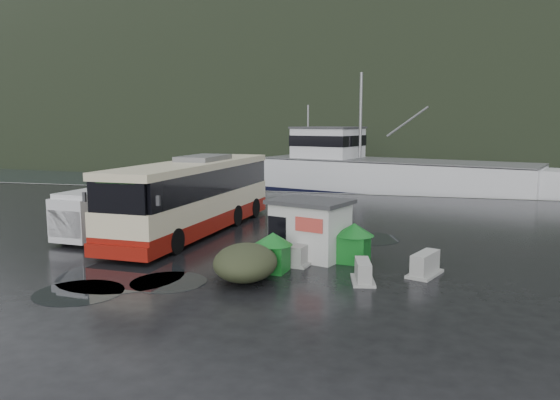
% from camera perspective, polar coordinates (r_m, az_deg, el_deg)
% --- Properties ---
extents(ground, '(160.00, 160.00, 0.00)m').
position_cam_1_polar(ground, '(23.13, -9.41, -5.35)').
color(ground, black).
rests_on(ground, ground).
extents(harbor_water, '(300.00, 180.00, 0.02)m').
position_cam_1_polar(harbor_water, '(130.97, 10.48, 5.69)').
color(harbor_water, black).
rests_on(harbor_water, ground).
extents(quay_edge, '(160.00, 0.60, 1.50)m').
position_cam_1_polar(quay_edge, '(41.91, 1.68, 0.81)').
color(quay_edge, '#999993').
rests_on(quay_edge, ground).
extents(headland, '(780.00, 540.00, 570.00)m').
position_cam_1_polar(headland, '(270.59, 14.73, 6.77)').
color(headland, black).
rests_on(headland, ground).
extents(coach_bus, '(4.01, 13.32, 3.72)m').
position_cam_1_polar(coach_bus, '(27.12, -8.84, -3.34)').
color(coach_bus, beige).
rests_on(coach_bus, ground).
extents(white_van, '(2.39, 5.66, 2.30)m').
position_cam_1_polar(white_van, '(27.22, -17.78, -3.59)').
color(white_van, silver).
rests_on(white_van, ground).
extents(waste_bin_left, '(1.13, 1.13, 1.44)m').
position_cam_1_polar(waste_bin_left, '(19.89, -0.73, -7.48)').
color(waste_bin_left, '#12681E').
rests_on(waste_bin_left, ground).
extents(waste_bin_right, '(1.27, 1.27, 1.54)m').
position_cam_1_polar(waste_bin_right, '(21.33, 7.69, -6.47)').
color(waste_bin_right, '#12681E').
rests_on(waste_bin_right, ground).
extents(dome_tent, '(2.73, 3.43, 1.21)m').
position_cam_1_polar(dome_tent, '(18.97, -3.62, -8.27)').
color(dome_tent, '#303620').
rests_on(dome_tent, ground).
extents(ticket_kiosk, '(3.55, 3.11, 2.33)m').
position_cam_1_polar(ticket_kiosk, '(21.93, 3.14, -6.00)').
color(ticket_kiosk, silver).
rests_on(ticket_kiosk, ground).
extents(jersey_barrier_a, '(1.03, 1.66, 0.78)m').
position_cam_1_polar(jersey_barrier_a, '(20.94, 2.31, -6.68)').
color(jersey_barrier_a, '#999993').
rests_on(jersey_barrier_a, ground).
extents(jersey_barrier_b, '(1.01, 1.59, 0.74)m').
position_cam_1_polar(jersey_barrier_b, '(18.85, 8.64, -8.46)').
color(jersey_barrier_b, '#999993').
rests_on(jersey_barrier_b, ground).
extents(jersey_barrier_c, '(1.37, 1.83, 0.82)m').
position_cam_1_polar(jersey_barrier_c, '(20.08, 14.87, -7.61)').
color(jersey_barrier_c, '#999993').
rests_on(jersey_barrier_c, ground).
extents(fishing_trawler, '(28.46, 14.52, 11.18)m').
position_cam_1_polar(fishing_trawler, '(48.55, 11.75, 1.66)').
color(fishing_trawler, silver).
rests_on(fishing_trawler, ground).
extents(puddles, '(11.53, 13.31, 0.01)m').
position_cam_1_polar(puddles, '(20.48, -9.63, -7.11)').
color(puddles, black).
rests_on(puddles, ground).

